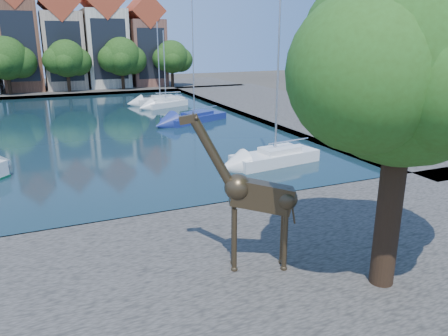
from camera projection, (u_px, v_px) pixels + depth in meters
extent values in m
plane|color=#38332B|center=(114.00, 229.00, 20.16)|extent=(160.00, 160.00, 0.00)
cube|color=black|center=(71.00, 129.00, 41.25)|extent=(38.00, 50.00, 0.08)
cube|color=#544F49|center=(151.00, 307.00, 13.93)|extent=(50.00, 14.00, 0.50)
cube|color=#544F49|center=(54.00, 90.00, 69.34)|extent=(60.00, 16.00, 0.50)
cube|color=#544F49|center=(297.00, 110.00, 50.59)|extent=(14.00, 52.00, 0.50)
cylinder|color=#332114|center=(389.00, 207.00, 14.11)|extent=(0.80, 0.80, 5.50)
sphere|color=#284F16|center=(407.00, 58.00, 12.75)|extent=(6.40, 6.40, 6.40)
sphere|color=#284F16|center=(443.00, 77.00, 13.92)|extent=(4.80, 4.80, 4.80)
sphere|color=#284F16|center=(368.00, 73.00, 11.83)|extent=(4.48, 4.48, 4.48)
cube|color=brown|center=(21.00, 46.00, 65.87)|extent=(5.39, 9.00, 13.00)
cube|color=black|center=(20.00, 47.00, 61.93)|extent=(4.40, 0.05, 9.75)
cube|color=tan|center=(63.00, 51.00, 68.34)|extent=(5.88, 9.00, 11.50)
cube|color=#99351E|center=(58.00, 3.00, 66.28)|extent=(5.94, 9.18, 5.94)
cube|color=black|center=(65.00, 52.00, 64.40)|extent=(4.80, 0.05, 8.62)
cube|color=beige|center=(105.00, 49.00, 70.71)|extent=(6.37, 9.00, 12.00)
cube|color=#99351E|center=(102.00, 0.00, 68.54)|extent=(6.43, 9.18, 6.43)
cube|color=black|center=(110.00, 49.00, 66.77)|extent=(5.20, 0.05, 9.00)
cube|color=brown|center=(145.00, 53.00, 73.37)|extent=(5.39, 9.00, 10.50)
cube|color=#99351E|center=(143.00, 12.00, 71.49)|extent=(5.44, 9.18, 5.44)
cube|color=black|center=(152.00, 54.00, 69.43)|extent=(4.40, 0.05, 7.88)
cylinder|color=#332114|center=(9.00, 83.00, 61.71)|extent=(0.50, 0.50, 3.20)
sphere|color=#1A360F|center=(6.00, 58.00, 60.71)|extent=(6.00, 6.00, 6.00)
sphere|color=#1A360F|center=(20.00, 62.00, 61.83)|extent=(4.50, 4.50, 4.50)
cylinder|color=#332114|center=(69.00, 81.00, 64.71)|extent=(0.50, 0.50, 3.20)
sphere|color=#1A360F|center=(66.00, 58.00, 63.77)|extent=(5.40, 5.40, 5.40)
sphere|color=#1A360F|center=(78.00, 62.00, 64.80)|extent=(4.05, 4.05, 4.05)
sphere|color=#1A360F|center=(56.00, 61.00, 62.94)|extent=(3.78, 3.78, 3.78)
cylinder|color=#332114|center=(123.00, 79.00, 67.72)|extent=(0.50, 0.50, 3.20)
sphere|color=#1A360F|center=(121.00, 57.00, 66.75)|extent=(5.80, 5.80, 5.80)
sphere|color=#1A360F|center=(133.00, 60.00, 67.83)|extent=(4.35, 4.35, 4.35)
sphere|color=#1A360F|center=(111.00, 59.00, 65.88)|extent=(4.06, 4.06, 4.06)
cylinder|color=#332114|center=(172.00, 77.00, 70.73)|extent=(0.50, 0.50, 3.20)
sphere|color=#1A360F|center=(172.00, 57.00, 69.81)|extent=(5.20, 5.20, 5.20)
sphere|color=#1A360F|center=(181.00, 60.00, 70.81)|extent=(3.90, 3.90, 3.90)
sphere|color=#1A360F|center=(164.00, 59.00, 68.99)|extent=(3.64, 3.64, 3.64)
cylinder|color=#3D301E|center=(234.00, 240.00, 15.30)|extent=(0.18, 0.18, 2.34)
cylinder|color=#3D301E|center=(234.00, 234.00, 15.77)|extent=(0.18, 0.18, 2.34)
cylinder|color=#3D301E|center=(285.00, 240.00, 15.36)|extent=(0.18, 0.18, 2.34)
cylinder|color=#3D301E|center=(283.00, 234.00, 15.83)|extent=(0.18, 0.18, 2.34)
cube|color=#3D301E|center=(262.00, 196.00, 15.11)|extent=(2.34, 1.39, 1.37)
cylinder|color=#3D301E|center=(213.00, 154.00, 14.61)|extent=(1.52, 0.85, 2.42)
cube|color=#3D301E|center=(189.00, 119.00, 14.24)|extent=(0.68, 0.42, 0.37)
cube|color=silver|center=(275.00, 156.00, 29.99)|extent=(6.46, 3.02, 1.01)
cube|color=silver|center=(275.00, 152.00, 29.89)|extent=(2.91, 1.89, 0.56)
cylinder|color=#B2B2B7|center=(278.00, 60.00, 28.12)|extent=(0.14, 0.14, 12.28)
cube|color=navy|center=(194.00, 117.00, 44.67)|extent=(7.44, 5.16, 0.87)
cube|color=navy|center=(194.00, 115.00, 44.59)|extent=(3.52, 2.85, 0.48)
cylinder|color=#B2B2B7|center=(193.00, 57.00, 42.92)|extent=(0.12, 0.12, 11.50)
cube|color=silver|center=(166.00, 103.00, 53.98)|extent=(5.89, 3.99, 0.86)
cube|color=silver|center=(166.00, 101.00, 53.90)|extent=(2.78, 2.22, 0.48)
cylinder|color=#B2B2B7|center=(164.00, 67.00, 52.69)|extent=(0.11, 0.11, 8.38)
cube|color=silver|center=(160.00, 100.00, 56.30)|extent=(6.22, 2.55, 0.95)
cube|color=silver|center=(160.00, 98.00, 56.21)|extent=(2.76, 1.67, 0.53)
cylinder|color=#B2B2B7|center=(159.00, 61.00, 54.86)|extent=(0.13, 0.13, 9.35)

